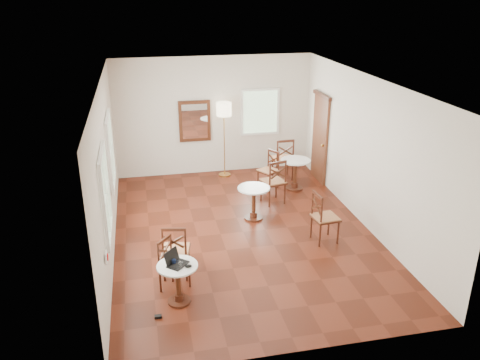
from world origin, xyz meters
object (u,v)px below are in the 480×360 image
(cafe_table_near, at_px, (178,279))
(chair_near_b, at_px, (173,265))
(chair_mid_a, at_px, (274,181))
(laptop, at_px, (175,261))
(chair_back_b, at_px, (269,170))
(chair_back_a, at_px, (283,159))
(cafe_table_mid, at_px, (254,200))
(navy_mug, at_px, (174,262))
(water_glass, at_px, (181,265))
(floor_lamp, at_px, (224,114))
(cafe_table_back, at_px, (295,171))
(chair_mid_b, at_px, (324,217))
(chair_near_a, at_px, (176,250))
(mouse, at_px, (188,266))
(power_adapter, at_px, (158,317))

(cafe_table_near, relative_size, chair_near_b, 0.74)
(chair_mid_a, relative_size, laptop, 2.61)
(chair_back_b, bearing_deg, chair_back_a, 105.12)
(chair_near_b, height_order, chair_back_a, chair_back_a)
(cafe_table_near, relative_size, cafe_table_mid, 0.93)
(cafe_table_near, relative_size, chair_back_b, 0.72)
(chair_back_a, relative_size, laptop, 2.70)
(navy_mug, distance_m, water_glass, 0.17)
(chair_near_b, distance_m, chair_mid_a, 3.84)
(water_glass, bearing_deg, floor_lamp, 73.04)
(chair_mid_a, bearing_deg, floor_lamp, -81.92)
(chair_near_b, relative_size, chair_back_a, 0.83)
(cafe_table_back, distance_m, navy_mug, 5.07)
(floor_lamp, height_order, navy_mug, floor_lamp)
(navy_mug, relative_size, water_glass, 0.87)
(cafe_table_mid, relative_size, navy_mug, 7.27)
(chair_mid_b, bearing_deg, chair_back_b, 0.69)
(cafe_table_back, relative_size, chair_mid_b, 0.74)
(chair_near_a, bearing_deg, mouse, 109.97)
(cafe_table_back, bearing_deg, chair_back_a, 97.40)
(chair_near_a, xyz_separation_m, chair_near_b, (-0.08, -0.39, -0.05))
(cafe_table_back, height_order, chair_near_a, chair_near_a)
(chair_near_a, height_order, chair_mid_b, chair_mid_b)
(chair_near_b, bearing_deg, chair_back_a, 3.49)
(cafe_table_back, relative_size, mouse, 7.11)
(chair_near_a, xyz_separation_m, floor_lamp, (1.63, 4.45, 1.13))
(cafe_table_mid, height_order, chair_mid_a, chair_mid_a)
(mouse, height_order, power_adapter, mouse)
(chair_mid_a, relative_size, chair_back_a, 0.97)
(laptop, bearing_deg, navy_mug, 108.62)
(chair_back_a, bearing_deg, water_glass, 57.48)
(cafe_table_near, bearing_deg, laptop, 122.96)
(cafe_table_mid, height_order, mouse, cafe_table_mid)
(navy_mug, bearing_deg, cafe_table_back, 50.86)
(chair_near_b, bearing_deg, laptop, -137.24)
(cafe_table_back, height_order, water_glass, water_glass)
(cafe_table_mid, height_order, cafe_table_back, cafe_table_back)
(water_glass, height_order, power_adapter, water_glass)
(cafe_table_back, relative_size, laptop, 1.87)
(cafe_table_back, bearing_deg, chair_back_b, 161.06)
(laptop, distance_m, water_glass, 0.15)
(cafe_table_near, height_order, mouse, mouse)
(chair_mid_a, height_order, chair_back_b, chair_mid_a)
(cafe_table_near, distance_m, cafe_table_back, 5.07)
(navy_mug, bearing_deg, floor_lamp, 71.74)
(chair_near_b, height_order, chair_mid_b, chair_mid_b)
(chair_mid_b, xyz_separation_m, mouse, (-2.73, -1.48, 0.18))
(chair_near_a, bearing_deg, chair_back_a, -116.08)
(floor_lamp, height_order, mouse, floor_lamp)
(floor_lamp, xyz_separation_m, water_glass, (-1.62, -5.31, -0.90))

